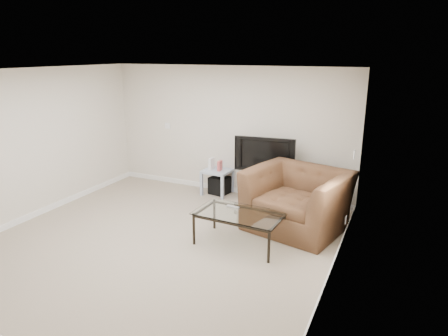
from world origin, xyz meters
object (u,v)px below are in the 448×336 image
at_px(television, 266,153).
at_px(coffee_table, 239,229).
at_px(tv_stand, 265,185).
at_px(subwoofer, 219,185).
at_px(side_table, 218,182).
at_px(recliner, 298,190).

height_order(television, coffee_table, television).
relative_size(tv_stand, coffee_table, 0.59).
bearing_deg(subwoofer, coffee_table, -57.09).
height_order(television, side_table, television).
distance_m(television, coffee_table, 1.95).
xyz_separation_m(tv_stand, television, (0.00, -0.03, 0.63)).
bearing_deg(side_table, recliner, -26.52).
xyz_separation_m(side_table, coffee_table, (1.24, -1.84, -0.00)).
height_order(tv_stand, coffee_table, tv_stand).
bearing_deg(side_table, tv_stand, 0.00).
xyz_separation_m(television, recliner, (0.85, -0.89, -0.30)).
relative_size(television, subwoofer, 3.04).
bearing_deg(side_table, coffee_table, -56.12).
height_order(side_table, subwoofer, side_table).
relative_size(television, recliner, 0.70).
bearing_deg(recliner, coffee_table, -110.62).
height_order(side_table, coffee_table, side_table).
bearing_deg(subwoofer, television, -2.97).
distance_m(tv_stand, subwoofer, 0.98).
bearing_deg(side_table, television, -1.79).
bearing_deg(tv_stand, subwoofer, 174.71).
relative_size(television, coffee_table, 0.82).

